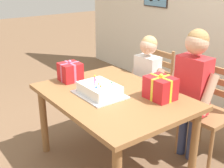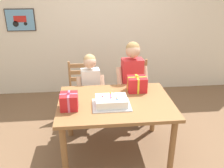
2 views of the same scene
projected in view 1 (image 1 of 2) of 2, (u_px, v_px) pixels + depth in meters
ground_plane at (113, 164)px, 2.87m from camera, size 20.00×20.00×0.00m
dining_table at (113, 104)px, 2.64m from camera, size 1.37×1.00×0.74m
birthday_cake at (99, 90)px, 2.58m from camera, size 0.44×0.34×0.19m
gift_box_red_large at (160, 88)px, 2.49m from camera, size 0.24×0.21×0.23m
gift_box_beside_cake at (70, 72)px, 2.91m from camera, size 0.20×0.20×0.21m
chair_left at (150, 87)px, 3.51m from camera, size 0.43×0.43×0.92m
chair_right at (211, 112)px, 2.88m from camera, size 0.43×0.43×0.92m
child_older at (193, 83)px, 2.73m from camera, size 0.48×0.27×1.29m
child_younger at (147, 76)px, 3.22m from camera, size 0.42×0.25×1.13m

